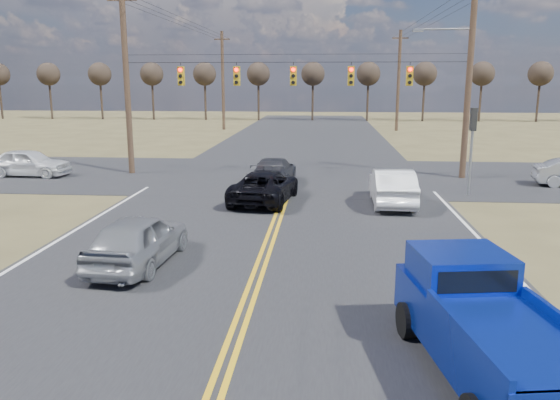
# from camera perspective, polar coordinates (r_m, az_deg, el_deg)

# --- Properties ---
(ground) EXTENTS (160.00, 160.00, 0.00)m
(ground) POSITION_cam_1_polar(r_m,az_deg,el_deg) (12.46, -3.73, -11.64)
(ground) COLOR brown
(ground) RESTS_ON ground
(road_main) EXTENTS (14.00, 120.00, 0.02)m
(road_main) POSITION_cam_1_polar(r_m,az_deg,el_deg) (21.91, 0.10, -0.99)
(road_main) COLOR #28282B
(road_main) RESTS_ON ground
(road_cross) EXTENTS (120.00, 12.00, 0.02)m
(road_cross) POSITION_cam_1_polar(r_m,az_deg,el_deg) (29.74, 1.36, 2.56)
(road_cross) COLOR #28282B
(road_cross) RESTS_ON ground
(signal_gantry) EXTENTS (19.60, 4.83, 10.00)m
(signal_gantry) POSITION_cam_1_polar(r_m,az_deg,el_deg) (29.06, 2.39, 12.36)
(signal_gantry) COLOR #473323
(signal_gantry) RESTS_ON ground
(utility_poles) EXTENTS (19.60, 58.32, 10.00)m
(utility_poles) POSITION_cam_1_polar(r_m,az_deg,el_deg) (28.30, 1.29, 12.70)
(utility_poles) COLOR #473323
(utility_poles) RESTS_ON ground
(treeline) EXTENTS (87.00, 117.80, 7.40)m
(treeline) POSITION_cam_1_polar(r_m,az_deg,el_deg) (38.26, 2.23, 13.32)
(treeline) COLOR #33261C
(treeline) RESTS_ON ground
(pickup_truck) EXTENTS (2.65, 5.29, 1.90)m
(pickup_truck) POSITION_cam_1_polar(r_m,az_deg,el_deg) (10.31, 20.55, -12.16)
(pickup_truck) COLOR black
(pickup_truck) RESTS_ON ground
(silver_suv) EXTENTS (2.04, 4.44, 1.48)m
(silver_suv) POSITION_cam_1_polar(r_m,az_deg,el_deg) (15.72, -14.60, -4.02)
(silver_suv) COLOR gray
(silver_suv) RESTS_ON ground
(black_suv) EXTENTS (2.84, 5.09, 1.35)m
(black_suv) POSITION_cam_1_polar(r_m,az_deg,el_deg) (23.10, -1.62, 1.41)
(black_suv) COLOR black
(black_suv) RESTS_ON ground
(white_car_queue) EXTENTS (1.68, 4.64, 1.52)m
(white_car_queue) POSITION_cam_1_polar(r_m,az_deg,el_deg) (23.09, 11.65, 1.38)
(white_car_queue) COLOR silver
(white_car_queue) RESTS_ON ground
(dgrey_car_queue) EXTENTS (2.05, 4.65, 1.33)m
(dgrey_car_queue) POSITION_cam_1_polar(r_m,az_deg,el_deg) (27.23, -0.64, 3.07)
(dgrey_car_queue) COLOR #343439
(dgrey_car_queue) RESTS_ON ground
(cross_car_west) EXTENTS (1.94, 4.44, 1.49)m
(cross_car_west) POSITION_cam_1_polar(r_m,az_deg,el_deg) (32.35, -24.78, 3.56)
(cross_car_west) COLOR white
(cross_car_west) RESTS_ON ground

